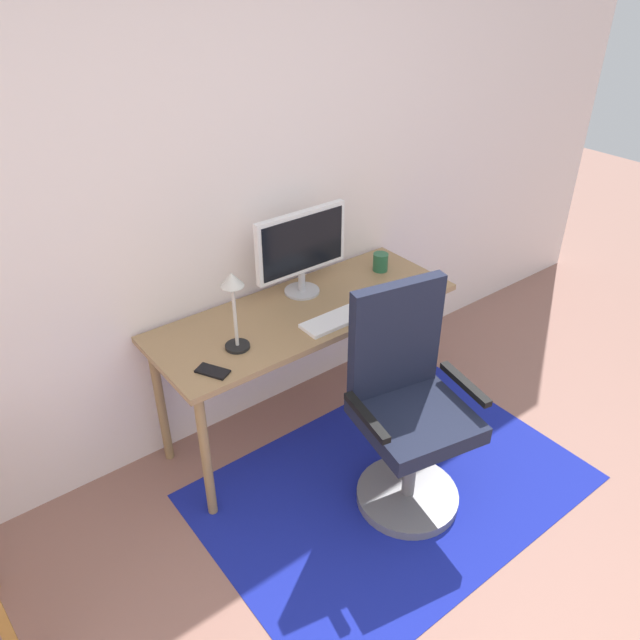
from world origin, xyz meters
name	(u,v)px	position (x,y,z in m)	size (l,w,h in m)	color
wall_back	(218,187)	(0.00, 2.20, 1.30)	(6.00, 0.10, 2.60)	white
area_rug	(392,486)	(0.28, 1.22, 0.00)	(1.79, 1.24, 0.01)	navy
desk	(305,322)	(0.22, 1.85, 0.66)	(1.54, 0.57, 0.73)	#9A764E
monitor	(301,246)	(0.31, 1.99, 0.99)	(0.51, 0.18, 0.44)	#B2B2B7
keyboard	(343,317)	(0.31, 1.67, 0.74)	(0.43, 0.13, 0.02)	white
computer_mouse	(386,293)	(0.62, 1.70, 0.75)	(0.06, 0.10, 0.03)	black
coffee_cup	(380,262)	(0.79, 1.92, 0.78)	(0.08, 0.08, 0.10)	#245C3A
cell_phone	(213,371)	(-0.39, 1.67, 0.74)	(0.07, 0.14, 0.01)	black
desk_lamp	(233,297)	(-0.21, 1.76, 0.99)	(0.11, 0.11, 0.37)	black
office_chair	(407,417)	(0.29, 1.18, 0.47)	(0.59, 0.54, 1.08)	slate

